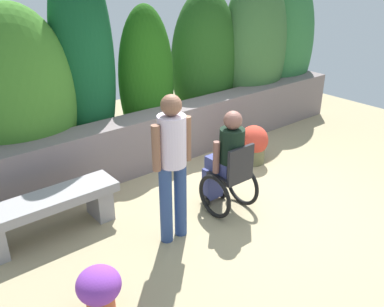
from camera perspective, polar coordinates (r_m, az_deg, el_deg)
ground_plane at (r=5.54m, az=7.87°, el=-6.59°), size 10.10×10.10×0.00m
stone_retaining_wall at (r=6.51m, az=-2.98°, el=2.67°), size 7.44×0.45×0.83m
hedge_backdrop at (r=6.95m, az=-2.53°, el=12.26°), size 7.86×1.23×3.20m
stone_bench at (r=4.97m, az=-19.21°, el=-7.30°), size 1.61×0.43×0.50m
person_in_wheelchair at (r=5.06m, az=4.96°, el=-1.59°), size 0.53×0.66×1.33m
person_standing_companion at (r=4.35m, az=-2.73°, el=-0.89°), size 0.49×0.30×1.69m
flower_pot_purple_near at (r=6.48m, az=8.49°, el=1.30°), size 0.45×0.45×0.61m
flower_pot_terracotta_by_wall at (r=3.92m, az=-12.72°, el=-17.72°), size 0.40×0.40×0.46m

